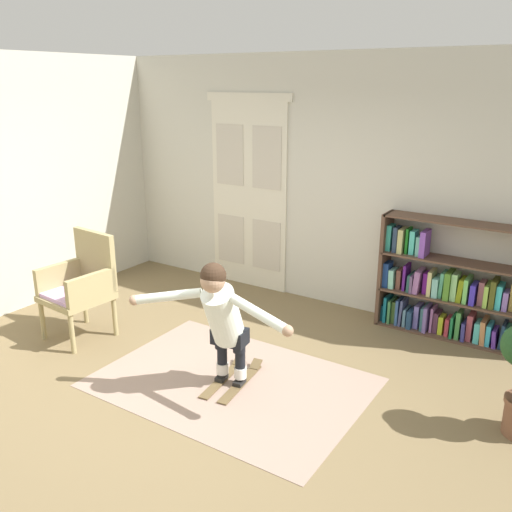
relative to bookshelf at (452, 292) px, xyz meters
The scene contains 9 objects.
ground_plane 2.86m from the bookshelf, 122.06° to the right, with size 7.20×7.20×0.00m, color brown.
back_wall 1.79m from the bookshelf, behind, with size 6.00×0.10×2.90m, color beige.
side_wall_left 5.01m from the bookshelf, 156.12° to the right, with size 0.10×6.00×2.90m, color beige.
double_door 2.73m from the bookshelf, behind, with size 1.22×0.05×2.45m.
rug 2.49m from the bookshelf, 124.22° to the right, with size 2.34×1.65×0.01m, color gray.
bookshelf is the anchor object (origin of this frame).
wicker_chair 3.84m from the bookshelf, 147.59° to the right, with size 0.65×0.65×1.10m.
skis_pair 2.47m from the bookshelf, 124.66° to the right, with size 0.37×0.77×0.07m.
person_skier 2.57m from the bookshelf, 121.97° to the right, with size 1.48×0.68×1.14m.
Camera 1 is at (2.66, -3.15, 2.59)m, focal length 38.43 mm.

